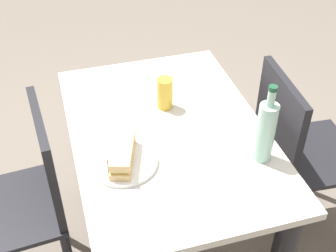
# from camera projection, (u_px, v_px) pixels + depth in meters

# --- Properties ---
(ground_plane) EXTENTS (8.00, 8.00, 0.00)m
(ground_plane) POSITION_uv_depth(u_px,v_px,m) (168.00, 246.00, 2.16)
(ground_plane) COLOR #6B6056
(dining_table) EXTENTS (1.06, 0.72, 0.72)m
(dining_table) POSITION_uv_depth(u_px,v_px,m) (168.00, 154.00, 1.79)
(dining_table) COLOR beige
(dining_table) RESTS_ON ground
(chair_far) EXTENTS (0.43, 0.43, 0.88)m
(chair_far) POSITION_uv_depth(u_px,v_px,m) (28.00, 198.00, 1.73)
(chair_far) COLOR black
(chair_far) RESTS_ON ground
(chair_near) EXTENTS (0.43, 0.43, 0.88)m
(chair_near) POSITION_uv_depth(u_px,v_px,m) (295.00, 150.00, 1.94)
(chair_near) COLOR black
(chair_near) RESTS_ON ground
(plate_near) EXTENTS (0.24, 0.24, 0.01)m
(plate_near) POSITION_uv_depth(u_px,v_px,m) (123.00, 162.00, 1.56)
(plate_near) COLOR white
(plate_near) RESTS_ON dining_table
(baguette_sandwich_near) EXTENTS (0.22, 0.13, 0.07)m
(baguette_sandwich_near) POSITION_uv_depth(u_px,v_px,m) (123.00, 153.00, 1.54)
(baguette_sandwich_near) COLOR #DBB77A
(baguette_sandwich_near) RESTS_ON plate_near
(knife_near) EXTENTS (0.18, 0.03, 0.01)m
(knife_near) POSITION_uv_depth(u_px,v_px,m) (108.00, 162.00, 1.55)
(knife_near) COLOR silver
(knife_near) RESTS_ON plate_near
(water_bottle) EXTENTS (0.07, 0.07, 0.30)m
(water_bottle) POSITION_uv_depth(u_px,v_px,m) (266.00, 131.00, 1.52)
(water_bottle) COLOR #99C6B7
(water_bottle) RESTS_ON dining_table
(beer_glass) EXTENTS (0.06, 0.06, 0.13)m
(beer_glass) POSITION_uv_depth(u_px,v_px,m) (165.00, 93.00, 1.79)
(beer_glass) COLOR gold
(beer_glass) RESTS_ON dining_table
(paper_napkin) EXTENTS (0.15, 0.15, 0.00)m
(paper_napkin) POSITION_uv_depth(u_px,v_px,m) (204.00, 138.00, 1.67)
(paper_napkin) COLOR white
(paper_napkin) RESTS_ON dining_table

